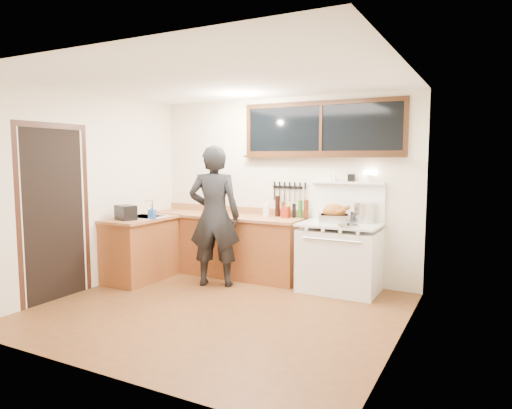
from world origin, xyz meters
The scene contains 20 objects.
ground_plane centered at (0.00, 0.00, -0.01)m, with size 4.00×3.50×0.02m, color #583117.
room_shell centered at (0.00, 0.00, 1.65)m, with size 4.10×3.60×2.65m.
counter_back centered at (-0.80, 1.45, 0.45)m, with size 2.44×0.64×1.00m.
counter_left centered at (-1.70, 0.62, 0.45)m, with size 0.64×1.09×0.90m.
sink_unit centered at (-1.68, 0.70, 0.85)m, with size 0.50×0.45×0.37m.
vintage_stove centered at (1.00, 1.41, 0.47)m, with size 1.02×0.74×1.58m.
back_window centered at (0.60, 1.72, 2.06)m, with size 2.32×0.13×0.77m.
left_doorway centered at (-1.99, -0.55, 1.09)m, with size 0.02×1.04×2.17m.
knife_strip centered at (0.12, 1.73, 1.31)m, with size 0.52×0.03×0.28m.
man centered at (-0.60, 0.87, 0.96)m, with size 0.82×0.68×1.92m.
soap_bottle centered at (-1.43, 0.58, 1.00)m, with size 0.10×0.11×0.19m.
toaster centered at (-1.70, 0.35, 1.00)m, with size 0.34×0.29×0.20m.
cutting_board centered at (-0.85, 1.31, 0.95)m, with size 0.45×0.40×0.14m.
roast_turkey centered at (0.90, 1.48, 1.00)m, with size 0.47×0.41×0.24m.
stockpot centered at (1.26, 1.62, 1.03)m, with size 0.36×0.36×0.26m.
saucepan centered at (1.11, 1.70, 0.97)m, with size 0.23×0.31×0.13m.
pot_lid centered at (1.17, 1.18, 0.91)m, with size 0.35×0.35×0.04m.
coffee_tin centered at (0.16, 1.54, 0.98)m, with size 0.11×0.09×0.16m.
pitcher centered at (-0.14, 1.54, 0.99)m, with size 0.11×0.11×0.18m.
bottle_cluster centered at (0.20, 1.63, 1.02)m, with size 0.51×0.07×0.30m.
Camera 1 is at (2.74, -4.30, 1.76)m, focal length 32.00 mm.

